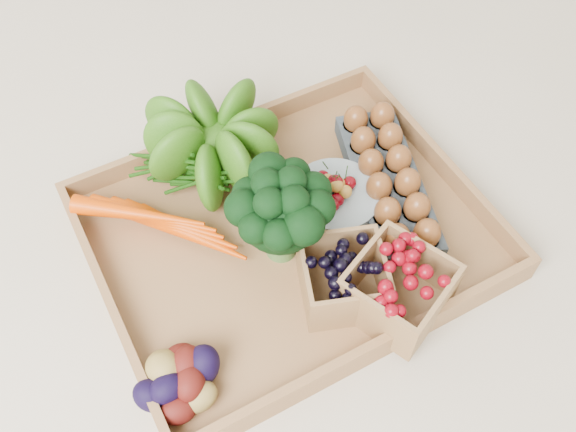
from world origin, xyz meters
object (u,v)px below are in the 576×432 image
tray (288,237)px  broccoli (281,228)px  egg_carton (387,184)px  cherry_bowl (335,200)px

tray → broccoli: (-0.02, -0.02, 0.06)m
egg_carton → broccoli: bearing=-156.5°
broccoli → cherry_bowl: 0.12m
tray → broccoli: 0.07m
tray → broccoli: broccoli is taller
tray → cherry_bowl: (0.09, 0.01, 0.03)m
broccoli → cherry_bowl: size_ratio=1.09×
cherry_bowl → egg_carton: cherry_bowl is taller
broccoli → cherry_bowl: bearing=15.8°
broccoli → egg_carton: size_ratio=0.53×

